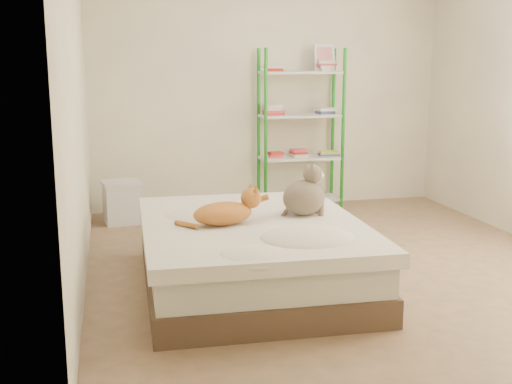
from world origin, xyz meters
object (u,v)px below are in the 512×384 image
object	(u,v)px
bed	(252,254)
cardboard_box	(285,222)
orange_cat	(223,210)
shelf_unit	(301,130)
grey_cat	(304,190)
white_bin	(122,202)

from	to	relation	value
bed	cardboard_box	bearing A→B (deg)	64.41
orange_cat	shelf_unit	size ratio (longest dim) A/B	0.28
orange_cat	shelf_unit	bearing A→B (deg)	50.24
bed	grey_cat	distance (m)	0.59
grey_cat	shelf_unit	world-z (taller)	shelf_unit
shelf_unit	cardboard_box	world-z (taller)	shelf_unit
cardboard_box	orange_cat	bearing A→B (deg)	-121.92
bed	orange_cat	size ratio (longest dim) A/B	3.87
bed	white_bin	xyz separation A→B (m)	(-0.85, 2.06, -0.03)
orange_cat	shelf_unit	xyz separation A→B (m)	(1.27, 2.37, 0.27)
orange_cat	grey_cat	distance (m)	0.64
shelf_unit	white_bin	distance (m)	2.02
shelf_unit	white_bin	bearing A→B (deg)	-172.37
orange_cat	grey_cat	size ratio (longest dim) A/B	1.32
bed	grey_cat	world-z (taller)	grey_cat
bed	white_bin	distance (m)	2.22
orange_cat	bed	bearing A→B (deg)	3.07
bed	white_bin	world-z (taller)	bed
bed	shelf_unit	xyz separation A→B (m)	(1.05, 2.31, 0.61)
grey_cat	white_bin	xyz separation A→B (m)	(-1.25, 1.97, -0.45)
grey_cat	cardboard_box	size ratio (longest dim) A/B	0.72
orange_cat	cardboard_box	world-z (taller)	orange_cat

